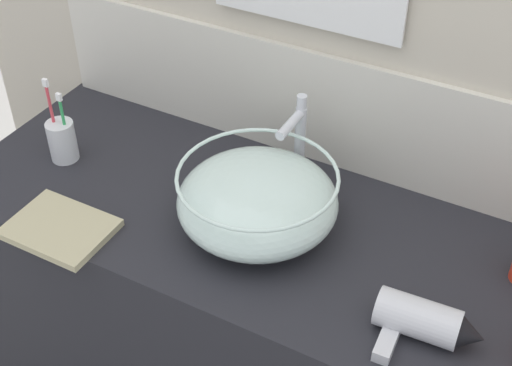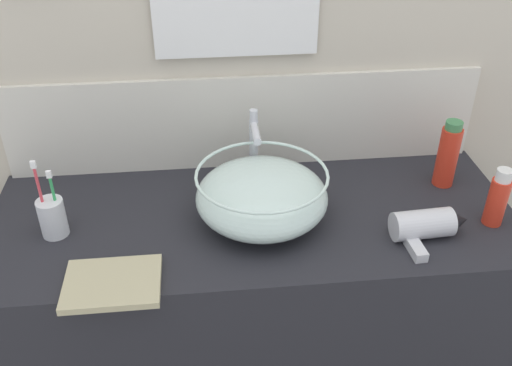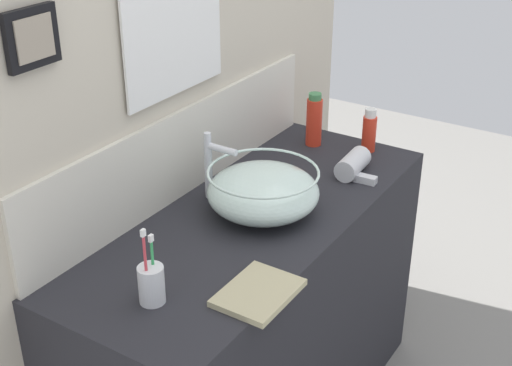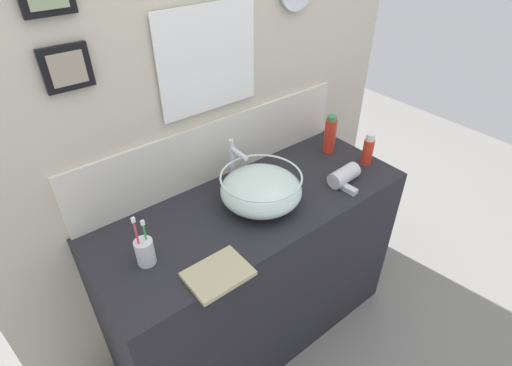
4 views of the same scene
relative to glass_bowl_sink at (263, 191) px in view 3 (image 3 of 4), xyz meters
name	(u,v)px [view 3 (image 3 of 4)]	position (x,y,z in m)	size (l,w,h in m)	color
vanity_counter	(255,327)	(-0.02, 0.02, -0.49)	(1.34, 0.53, 0.83)	#232328
back_panel	(168,46)	(-0.02, 0.31, 0.39)	(1.96, 0.10, 2.58)	beige
glass_bowl_sink	(263,191)	(0.00, 0.00, 0.00)	(0.33, 0.33, 0.14)	silver
faucet	(212,162)	(0.00, 0.18, 0.05)	(0.02, 0.11, 0.21)	silver
hair_drier	(355,163)	(0.39, -0.11, -0.04)	(0.19, 0.14, 0.07)	silver
toothbrush_cup	(151,284)	(-0.50, 0.00, -0.02)	(0.06, 0.06, 0.21)	silver
spray_bottle	(369,131)	(0.57, -0.07, 0.00)	(0.05, 0.05, 0.15)	red
lotion_bottle	(314,120)	(0.52, 0.11, 0.02)	(0.06, 0.06, 0.19)	red
hand_towel	(258,293)	(-0.35, -0.21, -0.06)	(0.21, 0.16, 0.02)	tan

